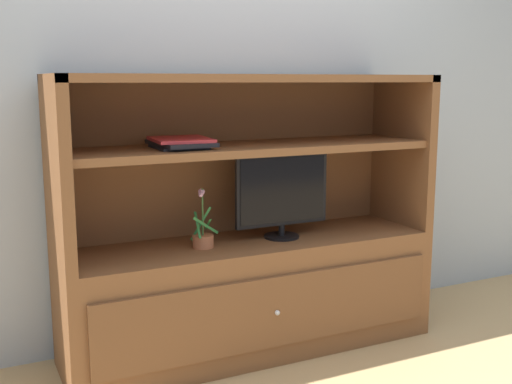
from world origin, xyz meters
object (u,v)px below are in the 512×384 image
object	(u,v)px
magazine_stack	(180,143)
media_console	(251,264)
tv_monitor	(282,193)
potted_plant	(203,237)

from	to	relation	value
magazine_stack	media_console	bearing A→B (deg)	1.46
media_console	magazine_stack	size ratio (longest dim) A/B	5.48
tv_monitor	magazine_stack	distance (m)	0.59
media_console	potted_plant	distance (m)	0.32
potted_plant	magazine_stack	world-z (taller)	magazine_stack
tv_monitor	potted_plant	distance (m)	0.46
media_console	tv_monitor	xyz separation A→B (m)	(0.16, -0.02, 0.35)
media_console	tv_monitor	bearing A→B (deg)	-8.19
media_console	magazine_stack	xyz separation A→B (m)	(-0.36, -0.01, 0.62)
tv_monitor	magazine_stack	size ratio (longest dim) A/B	1.47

